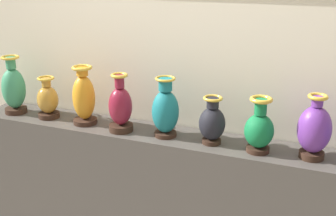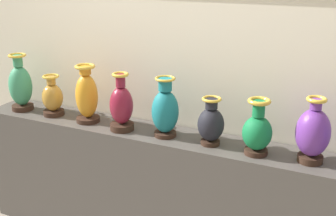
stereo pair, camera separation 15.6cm
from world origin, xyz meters
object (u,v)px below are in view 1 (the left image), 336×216
vase_jade (14,89)px  vase_emerald (259,129)px  vase_violet (314,130)px  vase_burgundy (120,107)px  vase_amber (84,98)px  vase_onyx (212,123)px  vase_ochre (48,100)px  vase_teal (165,110)px

vase_jade → vase_emerald: 1.73m
vase_violet → vase_emerald: bearing=-174.5°
vase_jade → vase_violet: vase_jade is taller
vase_burgundy → vase_violet: (1.16, 0.04, 0.01)m
vase_amber → vase_burgundy: vase_amber is taller
vase_amber → vase_jade: bearing=-179.7°
vase_onyx → vase_ochre: bearing=179.7°
vase_burgundy → vase_emerald: bearing=0.7°
vase_jade → vase_burgundy: 0.86m
vase_teal → vase_emerald: bearing=-1.6°
vase_ochre → vase_onyx: (1.17, -0.01, 0.01)m
vase_onyx → vase_emerald: 0.28m
vase_burgundy → vase_teal: size_ratio=1.00×
vase_ochre → vase_amber: size_ratio=0.74×
vase_teal → vase_onyx: 0.30m
vase_amber → vase_violet: 1.45m
vase_emerald → vase_burgundy: bearing=-179.3°
vase_ochre → vase_jade: bearing=-178.6°
vase_burgundy → vase_violet: bearing=1.9°
vase_amber → vase_emerald: bearing=-0.9°
vase_ochre → vase_teal: 0.88m
vase_jade → vase_ochre: size_ratio=1.43×
vase_amber → vase_onyx: (0.88, -0.00, -0.05)m
vase_amber → vase_ochre: bearing=179.3°
vase_jade → vase_amber: (0.57, 0.00, 0.00)m
vase_jade → vase_ochre: (0.28, 0.01, -0.05)m
vase_ochre → vase_emerald: size_ratio=0.89×
vase_amber → vase_teal: 0.58m
vase_burgundy → vase_emerald: vase_burgundy is taller
vase_ochre → vase_burgundy: bearing=-3.2°
vase_jade → vase_burgundy: size_ratio=1.09×
vase_ochre → vase_emerald: (1.45, -0.02, 0.01)m
vase_ochre → vase_amber: 0.30m
vase_amber → vase_onyx: size_ratio=1.35×
vase_ochre → vase_onyx: 1.17m
vase_amber → vase_onyx: bearing=-0.1°
vase_burgundy → vase_onyx: (0.59, 0.03, -0.03)m
vase_burgundy → vase_emerald: 0.87m
vase_jade → vase_teal: (1.15, 0.00, -0.01)m
vase_emerald → vase_onyx: bearing=176.7°
vase_onyx → vase_emerald: bearing=-3.3°
vase_ochre → vase_violet: bearing=0.2°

